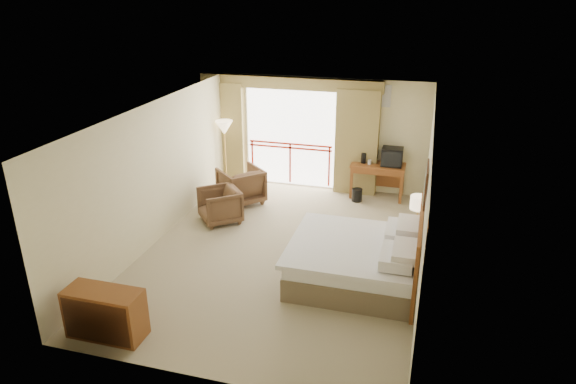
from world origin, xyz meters
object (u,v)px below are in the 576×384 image
(bed, at_px, (358,260))
(side_table, at_px, (224,194))
(armchair_near, at_px, (221,221))
(nightstand, at_px, (415,240))
(tv, at_px, (392,157))
(desk, at_px, (378,171))
(armchair_far, at_px, (242,202))
(floor_lamp, at_px, (224,130))
(wastebasket, at_px, (357,195))
(dresser, at_px, (105,313))
(table_lamp, at_px, (418,203))

(bed, xyz_separation_m, side_table, (-3.30, 2.15, -0.01))
(bed, xyz_separation_m, armchair_near, (-3.14, 1.53, -0.38))
(nightstand, relative_size, tv, 1.31)
(bed, bearing_deg, side_table, 146.90)
(nightstand, relative_size, armchair_near, 0.77)
(desk, distance_m, armchair_near, 3.87)
(desk, bearing_deg, side_table, -153.07)
(armchair_near, bearing_deg, armchair_far, 136.11)
(armchair_near, bearing_deg, side_table, 154.52)
(bed, relative_size, desk, 1.71)
(bed, xyz_separation_m, armchair_far, (-3.07, 2.62, -0.38))
(armchair_far, bearing_deg, armchair_near, 39.21)
(bed, relative_size, floor_lamp, 1.28)
(side_table, relative_size, floor_lamp, 0.32)
(wastebasket, xyz_separation_m, dresser, (-2.72, -5.87, 0.22))
(nightstand, xyz_separation_m, floor_lamp, (-4.68, 2.38, 1.12))
(armchair_far, bearing_deg, desk, 155.35)
(armchair_near, xyz_separation_m, side_table, (-0.16, 0.62, 0.37))
(floor_lamp, relative_size, dresser, 1.50)
(desk, bearing_deg, nightstand, -70.80)
(bed, relative_size, dresser, 1.92)
(side_table, bearing_deg, armchair_near, -75.45)
(nightstand, bearing_deg, bed, -128.93)
(tv, bearing_deg, table_lamp, -84.49)
(tv, xyz_separation_m, wastebasket, (-0.71, -0.37, -0.87))
(table_lamp, height_order, side_table, table_lamp)
(armchair_near, distance_m, dresser, 4.01)
(nightstand, relative_size, dresser, 0.56)
(bed, distance_m, dresser, 4.06)
(wastebasket, height_order, armchair_far, armchair_far)
(nightstand, xyz_separation_m, table_lamp, (0.00, 0.05, 0.72))
(dresser, bearing_deg, tv, 59.66)
(table_lamp, bearing_deg, side_table, 166.95)
(bed, relative_size, wastebasket, 7.09)
(desk, xyz_separation_m, tv, (0.30, -0.06, 0.39))
(tv, bearing_deg, wastebasket, -161.55)
(nightstand, height_order, armchair_far, nightstand)
(floor_lamp, bearing_deg, side_table, -70.19)
(nightstand, xyz_separation_m, armchair_near, (-4.03, 0.40, -0.31))
(armchair_near, distance_m, floor_lamp, 2.53)
(nightstand, height_order, dresser, dresser)
(table_lamp, relative_size, wastebasket, 1.77)
(side_table, bearing_deg, tv, 24.92)
(bed, xyz_separation_m, wastebasket, (-0.50, 3.41, -0.23))
(wastebasket, bearing_deg, desk, 46.89)
(dresser, bearing_deg, table_lamp, 39.91)
(wastebasket, height_order, side_table, side_table)
(floor_lamp, bearing_deg, bed, -42.82)
(bed, bearing_deg, wastebasket, 98.42)
(table_lamp, height_order, tv, tv)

